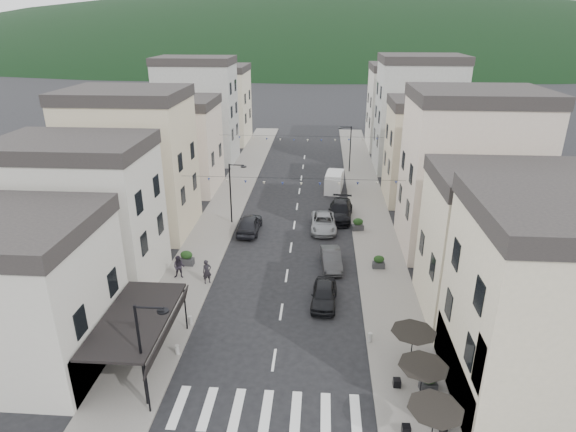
% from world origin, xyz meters
% --- Properties ---
extents(sidewalk_left, '(4.00, 76.00, 0.12)m').
position_xyz_m(sidewalk_left, '(-7.50, 32.00, 0.06)').
color(sidewalk_left, slate).
rests_on(sidewalk_left, ground).
extents(sidewalk_right, '(4.00, 76.00, 0.12)m').
position_xyz_m(sidewalk_right, '(7.50, 32.00, 0.06)').
color(sidewalk_right, slate).
rests_on(sidewalk_right, ground).
extents(hill_backdrop, '(640.00, 360.00, 70.00)m').
position_xyz_m(hill_backdrop, '(0.00, 300.00, 0.00)').
color(hill_backdrop, black).
rests_on(hill_backdrop, ground).
extents(bistro_building, '(10.00, 8.00, 10.00)m').
position_xyz_m(bistro_building, '(14.50, 4.00, 5.00)').
color(bistro_building, beige).
rests_on(bistro_building, ground).
extents(boutique_awning, '(3.77, 7.50, 3.28)m').
position_xyz_m(boutique_awning, '(-7.25, 5.00, 3.11)').
color(boutique_awning, black).
rests_on(boutique_awning, ground).
extents(buildings_row_left, '(10.20, 54.16, 14.00)m').
position_xyz_m(buildings_row_left, '(-14.50, 37.75, 6.12)').
color(buildings_row_left, beige).
rests_on(buildings_row_left, ground).
extents(buildings_row_right, '(10.20, 54.16, 14.50)m').
position_xyz_m(buildings_row_right, '(14.50, 36.59, 6.32)').
color(buildings_row_right, beige).
rests_on(buildings_row_right, ground).
extents(cafe_terrace, '(2.50, 8.10, 2.53)m').
position_xyz_m(cafe_terrace, '(7.70, 2.80, 2.36)').
color(cafe_terrace, black).
rests_on(cafe_terrace, ground).
extents(streetlamp_left_near, '(1.70, 0.56, 6.00)m').
position_xyz_m(streetlamp_left_near, '(-5.82, 2.00, 3.70)').
color(streetlamp_left_near, black).
rests_on(streetlamp_left_near, ground).
extents(streetlamp_left_far, '(1.70, 0.56, 6.00)m').
position_xyz_m(streetlamp_left_far, '(-5.82, 26.00, 3.70)').
color(streetlamp_left_far, black).
rests_on(streetlamp_left_far, ground).
extents(streetlamp_right_far, '(1.70, 0.56, 6.00)m').
position_xyz_m(streetlamp_right_far, '(5.82, 44.00, 3.70)').
color(streetlamp_right_far, black).
rests_on(streetlamp_right_far, ground).
extents(bollards, '(11.66, 10.26, 0.60)m').
position_xyz_m(bollards, '(0.00, 5.50, 0.42)').
color(bollards, gray).
rests_on(bollards, ground).
extents(bunting_near, '(19.00, 0.28, 0.62)m').
position_xyz_m(bunting_near, '(0.00, 22.00, 5.65)').
color(bunting_near, black).
rests_on(bunting_near, ground).
extents(bunting_far, '(19.00, 0.28, 0.62)m').
position_xyz_m(bunting_far, '(0.00, 38.00, 5.65)').
color(bunting_far, black).
rests_on(bunting_far, ground).
extents(parked_car_a, '(1.94, 4.32, 1.44)m').
position_xyz_m(parked_car_a, '(2.88, 12.27, 0.72)').
color(parked_car_a, black).
rests_on(parked_car_a, ground).
extents(parked_car_b, '(1.84, 4.32, 1.39)m').
position_xyz_m(parked_car_b, '(3.45, 17.70, 0.69)').
color(parked_car_b, '#313133').
rests_on(parked_car_b, ground).
extents(parked_car_c, '(2.46, 5.16, 1.42)m').
position_xyz_m(parked_car_c, '(2.80, 25.13, 0.71)').
color(parked_car_c, gray).
rests_on(parked_car_c, ground).
extents(parked_car_d, '(2.86, 5.86, 1.64)m').
position_xyz_m(parked_car_d, '(4.44, 28.01, 0.82)').
color(parked_car_d, black).
rests_on(parked_car_d, ground).
extents(parked_car_e, '(2.04, 4.86, 1.64)m').
position_xyz_m(parked_car_e, '(-4.07, 24.05, 0.82)').
color(parked_car_e, black).
rests_on(parked_car_e, ground).
extents(delivery_van, '(2.36, 4.81, 2.22)m').
position_xyz_m(delivery_van, '(4.00, 36.68, 1.09)').
color(delivery_van, silver).
rests_on(delivery_van, ground).
extents(pedestrian_a, '(0.81, 0.74, 1.87)m').
position_xyz_m(pedestrian_a, '(-5.80, 14.29, 1.05)').
color(pedestrian_a, black).
rests_on(pedestrian_a, sidewalk_left).
extents(pedestrian_b, '(0.92, 0.73, 1.83)m').
position_xyz_m(pedestrian_b, '(-8.09, 14.92, 1.03)').
color(pedestrian_b, black).
rests_on(pedestrian_b, sidewalk_left).
extents(planter_la, '(1.12, 0.88, 1.10)m').
position_xyz_m(planter_la, '(-8.39, 9.99, 0.66)').
color(planter_la, '#29292B').
rests_on(planter_la, sidewalk_left).
extents(planter_lb, '(1.13, 0.65, 1.24)m').
position_xyz_m(planter_lb, '(-8.10, 17.01, 0.72)').
color(planter_lb, '#2D2D2F').
rests_on(planter_lb, sidewalk_left).
extents(planter_ra, '(0.97, 0.64, 1.01)m').
position_xyz_m(planter_ra, '(8.42, 4.04, 0.61)').
color(planter_ra, '#2B2B2D').
rests_on(planter_ra, sidewalk_right).
extents(planter_rb, '(0.97, 0.56, 1.07)m').
position_xyz_m(planter_rb, '(7.19, 17.59, 0.64)').
color(planter_rb, '#2E2E31').
rests_on(planter_rb, sidewalk_right).
extents(planter_rc, '(1.16, 0.79, 1.19)m').
position_xyz_m(planter_rc, '(6.01, 24.95, 0.70)').
color(planter_rc, '#2E2F31').
rests_on(planter_rc, sidewalk_right).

